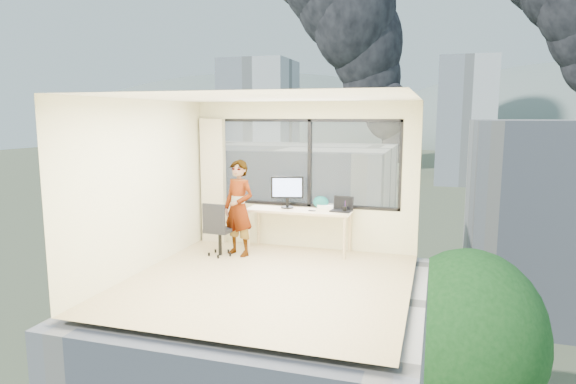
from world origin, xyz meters
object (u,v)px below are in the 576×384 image
at_px(game_console, 327,206).
at_px(handbag, 321,202).
at_px(laptop, 341,205).
at_px(monitor, 287,192).
at_px(chair, 220,228).
at_px(desk, 299,230).
at_px(person, 239,208).

bearing_deg(game_console, handbag, -154.57).
xyz_separation_m(laptop, handbag, (-0.40, 0.20, -0.01)).
bearing_deg(laptop, monitor, -175.68).
height_order(chair, handbag, handbag).
bearing_deg(laptop, game_console, 149.54).
relative_size(monitor, laptop, 1.52).
distance_m(monitor, handbag, 0.62).
distance_m(desk, person, 1.14).
bearing_deg(chair, monitor, 39.56).
bearing_deg(chair, game_console, 32.15).
height_order(desk, person, person).
xyz_separation_m(desk, person, (-0.92, -0.50, 0.44)).
relative_size(chair, handbag, 3.39).
relative_size(desk, person, 1.11).
relative_size(chair, monitor, 1.65).
height_order(desk, chair, chair).
height_order(person, game_console, person).
bearing_deg(desk, laptop, 1.00).
distance_m(laptop, handbag, 0.45).
bearing_deg(monitor, handbag, -1.20).
relative_size(chair, laptop, 2.52).
relative_size(game_console, handbag, 1.00).
distance_m(person, game_console, 1.55).
bearing_deg(person, monitor, 58.74).
relative_size(monitor, handbag, 2.05).
bearing_deg(chair, person, 27.63).
bearing_deg(handbag, game_console, 2.08).
bearing_deg(handbag, person, -167.03).
distance_m(person, monitor, 0.92).
bearing_deg(desk, chair, -152.52).
height_order(monitor, handbag, monitor).
bearing_deg(desk, game_console, 29.40).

